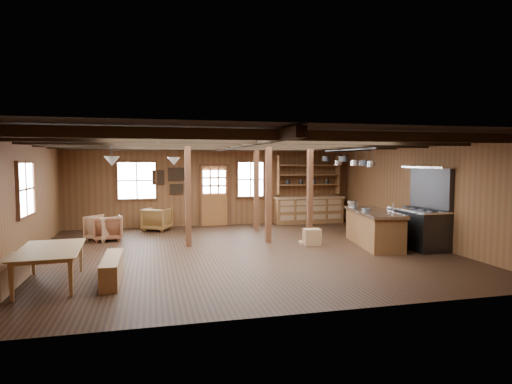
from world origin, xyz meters
TOP-DOWN VIEW (x-y plane):
  - room at (0.00, 0.00)m, footprint 10.04×9.04m
  - ceiling_joists at (0.00, 0.18)m, footprint 9.80×8.82m
  - timber_posts at (0.52, 2.08)m, footprint 3.95×2.35m
  - back_door at (0.00, 4.45)m, footprint 1.02×0.08m
  - window_back_left at (-2.60, 4.46)m, footprint 1.32×0.06m
  - window_back_right at (1.30, 4.46)m, footprint 1.02×0.06m
  - window_left at (-4.96, 0.50)m, footprint 0.14×1.24m
  - notice_boards at (-1.50, 4.46)m, footprint 1.08×0.03m
  - back_counter at (3.40, 4.20)m, footprint 2.55×0.60m
  - pendant_lamps at (-2.25, 1.00)m, footprint 1.86×2.36m
  - pot_rack at (3.05, 0.29)m, footprint 0.39×3.00m
  - kitchen_island at (3.60, -0.12)m, footprint 1.29×2.61m
  - step_stool at (2.02, 0.30)m, footprint 0.52×0.39m
  - commercial_range at (4.64, -0.65)m, footprint 0.88×1.72m
  - dining_table at (-3.90, -2.01)m, footprint 1.17×1.96m
  - bench_wall at (-4.65, -2.01)m, footprint 0.33×1.76m
  - bench_aisle at (-2.88, -2.01)m, footprint 0.31×1.66m
  - armchair_a at (-3.37, 2.35)m, footprint 0.84×0.86m
  - armchair_b at (-1.97, 3.80)m, footprint 1.05×1.07m
  - armchair_c at (-3.48, 2.42)m, footprint 1.08×1.09m
  - counter_pot at (3.49, 0.88)m, footprint 0.29×0.29m
  - bowl at (3.41, -0.02)m, footprint 0.31×0.31m

SIDE VIEW (x-z plane):
  - step_stool at x=2.02m, z-range 0.00..0.44m
  - bench_aisle at x=-2.88m, z-range 0.00..0.46m
  - bench_wall at x=-4.65m, z-range 0.00..0.48m
  - dining_table at x=-3.90m, z-range 0.00..0.67m
  - armchair_a at x=-3.37m, z-range 0.00..0.70m
  - armchair_c at x=-3.48m, z-range 0.00..0.71m
  - armchair_b at x=-1.97m, z-range 0.00..0.73m
  - kitchen_island at x=3.60m, z-range -0.12..1.08m
  - back_counter at x=3.40m, z-range -0.62..1.83m
  - commercial_range at x=4.64m, z-range -0.39..1.73m
  - back_door at x=0.00m, z-range -0.19..1.96m
  - bowl at x=3.41m, z-range 0.94..1.00m
  - counter_pot at x=3.49m, z-range 0.94..1.11m
  - room at x=0.00m, z-range -0.02..2.82m
  - timber_posts at x=0.52m, z-range 0.00..2.80m
  - window_back_left at x=-2.60m, z-range 0.94..2.26m
  - window_back_right at x=1.30m, z-range 0.94..2.26m
  - window_left at x=-4.96m, z-range 0.94..2.26m
  - notice_boards at x=-1.50m, z-range 1.19..2.09m
  - pendant_lamps at x=-2.25m, z-range 1.92..2.58m
  - pot_rack at x=3.05m, z-range 2.04..2.50m
  - ceiling_joists at x=0.00m, z-range 2.59..2.77m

